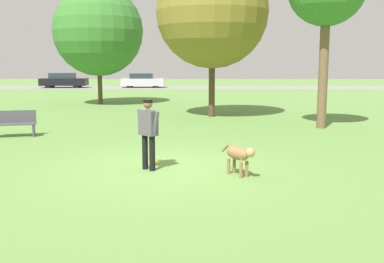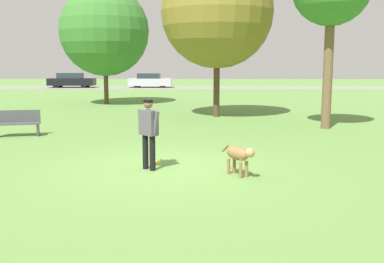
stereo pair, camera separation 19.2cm
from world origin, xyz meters
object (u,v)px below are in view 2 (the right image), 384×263
object	(u,v)px
person	(149,129)
parked_car_silver	(150,81)
frisbee	(155,162)
tree_mid_center	(217,12)
park_bench	(18,122)
dog	(239,155)
parked_car_black	(71,80)
tree_far_left	(105,31)

from	to	relation	value
person	parked_car_silver	xyz separation A→B (m)	(-4.21, 34.70, -0.24)
person	frisbee	xyz separation A→B (m)	(0.05, 0.77, -0.91)
person	frisbee	bearing A→B (deg)	128.67
tree_mid_center	park_bench	world-z (taller)	tree_mid_center
person	dog	bearing A→B (deg)	27.40
person	dog	world-z (taller)	person
tree_mid_center	parked_car_black	distance (m)	28.13
parked_car_black	parked_car_silver	xyz separation A→B (m)	(7.76, 0.24, -0.03)
dog	parked_car_black	size ratio (longest dim) A/B	0.21
person	tree_mid_center	world-z (taller)	tree_mid_center
frisbee	parked_car_black	bearing A→B (deg)	109.63
person	tree_mid_center	xyz separation A→B (m)	(1.75, 10.20, 3.64)
dog	parked_car_black	distance (m)	37.65
person	park_bench	xyz separation A→B (m)	(-4.85, 4.56, -0.47)
frisbee	tree_far_left	size ratio (longest dim) A/B	0.04
frisbee	parked_car_black	size ratio (longest dim) A/B	0.06
parked_car_black	frisbee	bearing A→B (deg)	-72.62
person	park_bench	world-z (taller)	person
tree_mid_center	frisbee	bearing A→B (deg)	-100.22
parked_car_silver	frisbee	bearing A→B (deg)	-83.62
tree_far_left	dog	bearing A→B (deg)	-68.94
person	tree_far_left	bearing A→B (deg)	147.85
frisbee	tree_mid_center	xyz separation A→B (m)	(1.70, 9.43, 4.55)
dog	person	bearing A→B (deg)	-138.66
parked_car_black	dog	bearing A→B (deg)	-70.54
person	parked_car_black	distance (m)	36.48
tree_far_left	parked_car_black	world-z (taller)	tree_far_left
dog	parked_car_black	bearing A→B (deg)	168.00
person	park_bench	bearing A→B (deg)	179.15
dog	frisbee	distance (m)	2.35
person	parked_car_black	size ratio (longest dim) A/B	0.34
frisbee	parked_car_black	world-z (taller)	parked_car_black
dog	tree_mid_center	size ratio (longest dim) A/B	0.13
park_bench	tree_mid_center	bearing A→B (deg)	25.72
person	tree_far_left	xyz separation A→B (m)	(-4.51, 16.26, 3.25)
tree_mid_center	parked_car_silver	size ratio (longest dim) A/B	1.66
person	park_bench	size ratio (longest dim) A/B	1.07
parked_car_silver	park_bench	distance (m)	30.15
person	parked_car_silver	bearing A→B (deg)	139.27
tree_mid_center	parked_car_silver	bearing A→B (deg)	103.67
parked_car_black	park_bench	distance (m)	30.74
parked_car_silver	parked_car_black	bearing A→B (deg)	-179.00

